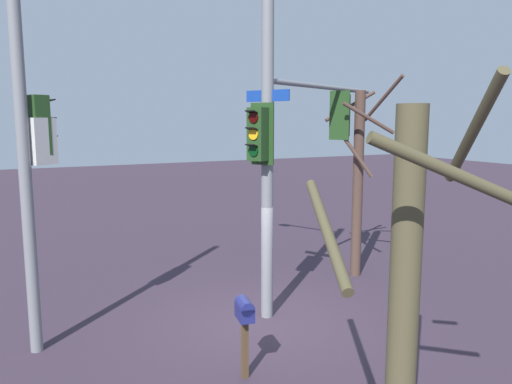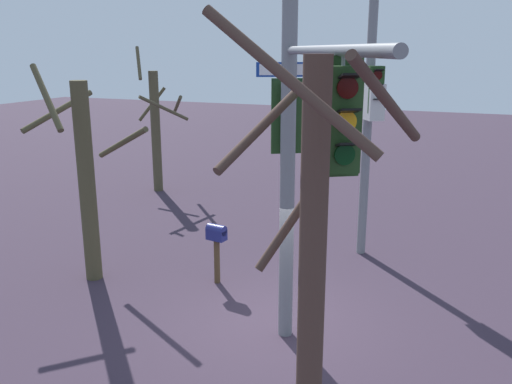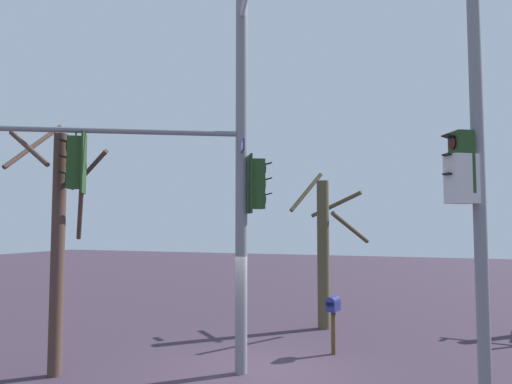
{
  "view_description": "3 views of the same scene",
  "coord_description": "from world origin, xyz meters",
  "px_view_note": "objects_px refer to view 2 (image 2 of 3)",
  "views": [
    {
      "loc": [
        -4.68,
        -9.1,
        4.38
      ],
      "look_at": [
        -0.07,
        0.11,
        2.87
      ],
      "focal_mm": 34.59,
      "sensor_mm": 36.0,
      "label": 1
    },
    {
      "loc": [
        8.94,
        3.15,
        5.21
      ],
      "look_at": [
        0.48,
        -0.26,
        2.78
      ],
      "focal_mm": 37.67,
      "sensor_mm": 36.0,
      "label": 2
    },
    {
      "loc": [
        -3.62,
        9.99,
        3.18
      ],
      "look_at": [
        -0.03,
        0.12,
        3.91
      ],
      "focal_mm": 33.51,
      "sensor_mm": 36.0,
      "label": 3
    }
  ],
  "objects_px": {
    "bare_tree_behind_pole": "(156,127)",
    "bare_tree_across_street": "(311,284)",
    "mailbox": "(217,237)",
    "bare_tree_corner": "(86,175)"
  },
  "relations": [
    {
      "from": "bare_tree_across_street",
      "to": "bare_tree_corner",
      "type": "relative_size",
      "value": 1.13
    },
    {
      "from": "bare_tree_behind_pole",
      "to": "bare_tree_across_street",
      "type": "relative_size",
      "value": 0.96
    },
    {
      "from": "bare_tree_behind_pole",
      "to": "bare_tree_across_street",
      "type": "height_order",
      "value": "bare_tree_across_street"
    },
    {
      "from": "mailbox",
      "to": "bare_tree_behind_pole",
      "type": "height_order",
      "value": "bare_tree_behind_pole"
    },
    {
      "from": "mailbox",
      "to": "bare_tree_behind_pole",
      "type": "relative_size",
      "value": 0.26
    },
    {
      "from": "bare_tree_behind_pole",
      "to": "bare_tree_corner",
      "type": "height_order",
      "value": "bare_tree_behind_pole"
    },
    {
      "from": "bare_tree_behind_pole",
      "to": "bare_tree_corner",
      "type": "distance_m",
      "value": 8.06
    },
    {
      "from": "bare_tree_across_street",
      "to": "mailbox",
      "type": "bearing_deg",
      "value": -144.85
    },
    {
      "from": "mailbox",
      "to": "bare_tree_behind_pole",
      "type": "distance_m",
      "value": 8.93
    },
    {
      "from": "bare_tree_across_street",
      "to": "bare_tree_corner",
      "type": "xyz_separation_m",
      "value": [
        -4.45,
        -6.54,
        -0.36
      ]
    }
  ]
}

